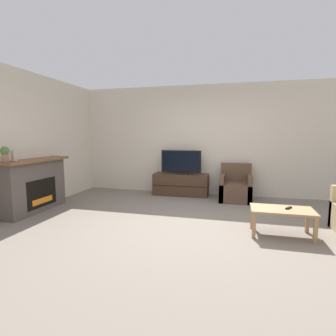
{
  "coord_description": "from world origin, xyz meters",
  "views": [
    {
      "loc": [
        0.65,
        -4.13,
        1.47
      ],
      "look_at": [
        -0.59,
        0.7,
        0.85
      ],
      "focal_mm": 28.0,
      "sensor_mm": 36.0,
      "label": 1
    }
  ],
  "objects": [
    {
      "name": "wall_left",
      "position": [
        -3.27,
        0.0,
        1.35
      ],
      "size": [
        0.06,
        12.0,
        2.7
      ],
      "color": "beige",
      "rests_on": "ground"
    },
    {
      "name": "ground_plane",
      "position": [
        0.0,
        0.0,
        0.0
      ],
      "size": [
        24.0,
        24.0,
        0.0
      ],
      "primitive_type": "plane",
      "color": "slate"
    },
    {
      "name": "tv",
      "position": [
        -0.63,
        2.13,
        0.8
      ],
      "size": [
        0.99,
        0.18,
        0.58
      ],
      "color": "black",
      "rests_on": "tv_stand"
    },
    {
      "name": "armchair",
      "position": [
        0.68,
        1.94,
        0.27
      ],
      "size": [
        0.7,
        0.76,
        0.82
      ],
      "color": "brown",
      "rests_on": "ground"
    },
    {
      "name": "potted_plant",
      "position": [
        -3.06,
        -0.59,
        1.18
      ],
      "size": [
        0.14,
        0.14,
        0.26
      ],
      "color": "#936B4C",
      "rests_on": "fireplace"
    },
    {
      "name": "remote",
      "position": [
        1.44,
        -0.05,
        0.41
      ],
      "size": [
        0.11,
        0.15,
        0.02
      ],
      "rotation": [
        0.0,
        0.0,
        -0.57
      ],
      "color": "black",
      "rests_on": "coffee_table"
    },
    {
      "name": "wall_back",
      "position": [
        0.0,
        2.44,
        1.35
      ],
      "size": [
        12.0,
        0.06,
        2.7
      ],
      "color": "beige",
      "rests_on": "ground"
    },
    {
      "name": "fireplace",
      "position": [
        -3.08,
        0.06,
        0.52
      ],
      "size": [
        0.42,
        1.52,
        1.03
      ],
      "color": "#564C47",
      "rests_on": "ground"
    },
    {
      "name": "tv_stand",
      "position": [
        -0.63,
        2.14,
        0.26
      ],
      "size": [
        1.34,
        0.48,
        0.53
      ],
      "color": "#422D1E",
      "rests_on": "ground"
    },
    {
      "name": "coffee_table",
      "position": [
        1.35,
        -0.09,
        0.34
      ],
      "size": [
        0.88,
        0.5,
        0.4
      ],
      "color": "#A37F56",
      "rests_on": "ground"
    },
    {
      "name": "mantel_vase_left",
      "position": [
        -3.06,
        -0.4,
        1.12
      ],
      "size": [
        0.09,
        0.09,
        0.21
      ],
      "color": "beige",
      "rests_on": "fireplace"
    }
  ]
}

